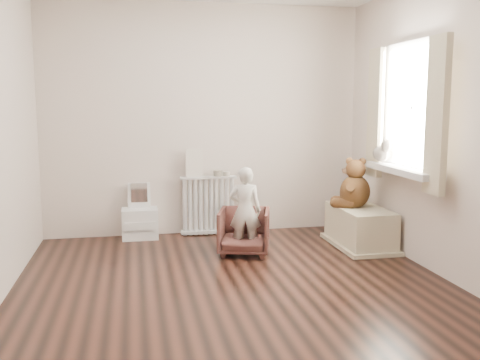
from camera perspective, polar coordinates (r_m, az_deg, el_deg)
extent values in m
cube|color=black|center=(4.58, -0.75, -10.80)|extent=(3.60, 3.60, 0.01)
cube|color=silver|center=(6.12, -3.89, 6.38)|extent=(3.60, 0.02, 2.60)
cube|color=silver|center=(2.59, 6.53, 3.89)|extent=(3.60, 0.02, 2.60)
cube|color=silver|center=(4.99, 20.09, 5.50)|extent=(0.02, 3.60, 2.60)
cube|color=white|center=(5.23, 18.07, 7.34)|extent=(0.03, 0.90, 1.10)
cube|color=silver|center=(5.22, 16.93, 1.00)|extent=(0.22, 1.10, 0.06)
cube|color=beige|center=(4.68, 20.28, 6.44)|extent=(0.06, 0.26, 1.30)
cube|color=beige|center=(5.68, 14.25, 6.92)|extent=(0.06, 0.26, 1.30)
cube|color=silver|center=(6.10, -3.37, -2.23)|extent=(0.64, 0.12, 0.67)
cube|color=beige|center=(6.01, -4.90, 1.84)|extent=(0.19, 0.02, 0.32)
cylinder|color=#A59E8C|center=(6.07, -2.32, 0.73)|extent=(0.11, 0.11, 0.07)
cylinder|color=#A59E8C|center=(6.08, -1.50, 0.67)|extent=(0.09, 0.09, 0.05)
cube|color=silver|center=(6.04, -10.64, -3.58)|extent=(0.39, 0.28, 0.61)
imported|color=#522A24|center=(5.33, 0.44, -5.50)|extent=(0.61, 0.62, 0.46)
imported|color=silver|center=(5.24, 0.55, -3.26)|extent=(0.36, 0.29, 0.86)
cube|color=beige|center=(5.77, 12.68, -4.94)|extent=(0.46, 0.87, 0.41)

